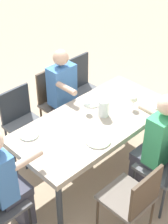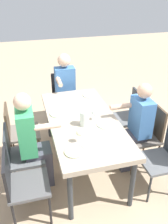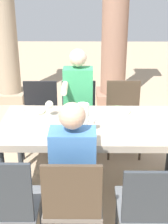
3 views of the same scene
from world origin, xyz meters
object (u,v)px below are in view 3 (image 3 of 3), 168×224
object	(u,v)px
chair_mid_north	(79,112)
wine_glass_1	(92,119)
stone_column_near	(3,17)
plate_0	(35,111)
diner_guest_third	(78,103)
stone_column_centre	(115,16)
water_pitcher	(83,114)
chair_west_south	(8,203)
diner_woman_green	(74,172)
plate_1	(74,134)
dining_table	(96,129)
chair_east_south	(148,205)
plate_2	(118,111)
wine_glass_0	(49,105)
chair_west_north	(40,112)
chair_east_north	(124,112)
chair_mid_south	(73,201)

from	to	relation	value
chair_mid_north	wine_glass_1	world-z (taller)	wine_glass_1
stone_column_near	plate_0	bearing A→B (deg)	-70.58
diner_guest_third	stone_column_centre	world-z (taller)	stone_column_centre
water_pitcher	chair_west_south	bearing A→B (deg)	-121.66
diner_woman_green	plate_1	world-z (taller)	diner_woman_green
stone_column_near	plate_1	xyz separation A→B (m)	(1.26, -2.86, -0.67)
dining_table	diner_woman_green	size ratio (longest dim) A/B	1.44
chair_west_south	chair_east_south	distance (m)	1.04
chair_mid_north	plate_2	distance (m)	0.77
chair_mid_north	water_pitcher	bearing A→B (deg)	-85.65
diner_woman_green	wine_glass_0	size ratio (longest dim) A/B	7.73
chair_west_north	wine_glass_0	size ratio (longest dim) A/B	5.28
plate_1	wine_glass_1	distance (m)	0.22
chair_east_south	chair_east_north	bearing A→B (deg)	90.00
diner_guest_third	plate_2	world-z (taller)	diner_guest_third
stone_column_centre	plate_0	bearing A→B (deg)	-113.12
plate_1	plate_2	bearing A→B (deg)	49.98
plate_0	water_pitcher	size ratio (longest dim) A/B	1.15
diner_woman_green	diner_guest_third	xyz separation A→B (m)	(-0.01, 1.36, 0.03)
dining_table	stone_column_near	xyz separation A→B (m)	(-1.46, 2.61, 0.74)
chair_east_north	wine_glass_0	size ratio (longest dim) A/B	5.34
chair_west_north	chair_east_south	xyz separation A→B (m)	(1.04, -1.73, -0.01)
chair_east_north	plate_2	world-z (taller)	chair_east_north
chair_west_south	chair_east_north	xyz separation A→B (m)	(1.04, 1.73, -0.01)
chair_west_south	stone_column_near	xyz separation A→B (m)	(-0.79, 3.48, 0.92)
stone_column_near	plate_1	size ratio (longest dim) A/B	13.27
chair_east_south	wine_glass_0	world-z (taller)	wine_glass_0
chair_west_north	chair_mid_north	bearing A→B (deg)	0.00
chair_west_north	chair_mid_north	distance (m)	0.48
wine_glass_0	diner_woman_green	bearing A→B (deg)	-71.95
diner_guest_third	diner_woman_green	bearing A→B (deg)	-89.75
water_pitcher	chair_mid_south	bearing A→B (deg)	-94.19
dining_table	chair_mid_south	world-z (taller)	chair_mid_south
stone_column_centre	chair_mid_south	bearing A→B (deg)	-99.17
chair_mid_south	plate_2	distance (m)	1.25
diner_guest_third	chair_east_north	bearing A→B (deg)	18.32
chair_east_south	plate_0	size ratio (longest dim) A/B	4.01
stone_column_near	diner_woman_green	bearing A→B (deg)	-68.88
stone_column_near	water_pitcher	world-z (taller)	stone_column_near
chair_mid_south	chair_east_north	size ratio (longest dim) A/B	1.05
chair_east_south	wine_glass_0	xyz separation A→B (m)	(-0.83, 1.03, 0.39)
chair_west_north	chair_east_north	size ratio (longest dim) A/B	0.99
chair_east_north	chair_east_south	distance (m)	1.73
stone_column_near	plate_2	world-z (taller)	stone_column_near
diner_guest_third	water_pitcher	bearing A→B (deg)	-84.20
stone_column_centre	wine_glass_1	distance (m)	2.85
stone_column_near	plate_0	world-z (taller)	stone_column_near
chair_east_south	plate_1	distance (m)	0.89
diner_guest_third	plate_2	size ratio (longest dim) A/B	5.14
chair_east_north	water_pitcher	xyz separation A→B (m)	(-0.49, -0.85, 0.34)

